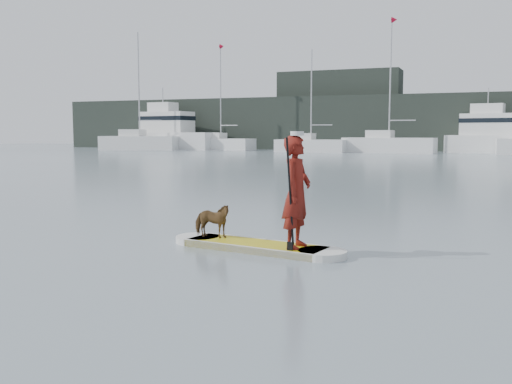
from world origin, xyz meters
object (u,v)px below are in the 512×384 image
at_px(sailboat_a, 139,142).
at_px(motor_yacht_b, 171,132).
at_px(sailboat_b, 220,143).
at_px(sailboat_c, 310,145).
at_px(dog, 212,221).
at_px(motor_yacht_a, 499,135).
at_px(paddleboard, 256,246).
at_px(paddler, 297,192).
at_px(sailboat_d, 388,143).

height_order(sailboat_a, motor_yacht_b, sailboat_a).
distance_m(sailboat_b, sailboat_c, 12.03).
xyz_separation_m(dog, motor_yacht_a, (5.87, 50.25, 1.32)).
xyz_separation_m(sailboat_b, sailboat_c, (11.53, -3.44, -0.06)).
xyz_separation_m(sailboat_c, motor_yacht_a, (17.41, 4.38, 1.00)).
xyz_separation_m(dog, sailboat_b, (-23.06, 49.31, 0.38)).
xyz_separation_m(sailboat_b, motor_yacht_a, (28.93, 0.94, 0.94)).
xyz_separation_m(motor_yacht_a, motor_yacht_b, (-35.49, -0.57, 0.27)).
bearing_deg(paddleboard, sailboat_b, 125.05).
distance_m(paddler, sailboat_d, 47.89).
height_order(paddleboard, sailboat_c, sailboat_c).
bearing_deg(sailboat_c, dog, -74.34).
bearing_deg(paddler, paddleboard, 83.82).
height_order(paddleboard, motor_yacht_b, motor_yacht_b).
bearing_deg(motor_yacht_b, sailboat_b, 3.32).
bearing_deg(motor_yacht_a, motor_yacht_b, -169.30).
relative_size(paddleboard, sailboat_c, 0.32).
relative_size(paddleboard, sailboat_d, 0.25).
xyz_separation_m(sailboat_b, motor_yacht_b, (-6.56, 0.37, 1.21)).
bearing_deg(sailboat_b, paddleboard, -55.63).
bearing_deg(sailboat_b, motor_yacht_b, -174.76).
bearing_deg(sailboat_b, paddler, -54.98).
bearing_deg(sailboat_b, dog, -56.44).
relative_size(paddler, sailboat_c, 0.18).
xyz_separation_m(paddler, motor_yacht_a, (4.19, 50.52, 0.71)).
relative_size(dog, sailboat_d, 0.06).
bearing_deg(sailboat_d, sailboat_c, -164.90).
bearing_deg(motor_yacht_b, dog, -52.62).
xyz_separation_m(paddleboard, paddler, (0.77, -0.12, 0.98)).
height_order(dog, sailboat_a, sailboat_a).
relative_size(paddler, sailboat_a, 0.14).
relative_size(sailboat_a, sailboat_b, 1.12).
bearing_deg(paddler, sailboat_c, 18.99).
bearing_deg(paddler, sailboat_d, 9.94).
distance_m(paddleboard, sailboat_a, 57.00).
bearing_deg(motor_yacht_a, sailboat_c, -156.08).
height_order(sailboat_c, sailboat_d, sailboat_d).
height_order(paddleboard, motor_yacht_a, motor_yacht_a).
height_order(paddleboard, paddler, paddler).
distance_m(paddleboard, motor_yacht_b, 58.47).
bearing_deg(motor_yacht_b, sailboat_d, 1.18).
bearing_deg(sailboat_d, sailboat_b, 178.30).
distance_m(sailboat_d, motor_yacht_a, 10.44).
relative_size(dog, sailboat_a, 0.06).
distance_m(paddler, motor_yacht_a, 50.70).
distance_m(sailboat_d, motor_yacht_b, 25.66).
height_order(paddler, dog, paddler).
relative_size(sailboat_c, motor_yacht_a, 0.94).
xyz_separation_m(paddleboard, dog, (-0.92, 0.15, 0.37)).
height_order(sailboat_d, motor_yacht_b, sailboat_d).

